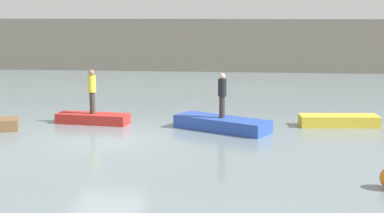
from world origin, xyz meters
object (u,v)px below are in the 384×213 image
(rowboat_red, at_px, (93,118))
(person_dark_shirt, at_px, (222,93))
(rowboat_blue, at_px, (222,124))
(rowboat_yellow, at_px, (339,121))
(person_yellow_shirt, at_px, (92,89))

(rowboat_red, distance_m, person_dark_shirt, 5.47)
(rowboat_blue, relative_size, rowboat_yellow, 1.21)
(rowboat_yellow, xyz_separation_m, person_yellow_shirt, (-9.84, -0.50, 1.18))
(rowboat_blue, height_order, person_yellow_shirt, person_yellow_shirt)
(person_yellow_shirt, height_order, person_dark_shirt, person_dark_shirt)
(person_yellow_shirt, bearing_deg, person_dark_shirt, -8.07)
(person_yellow_shirt, bearing_deg, rowboat_red, -90.00)
(rowboat_yellow, height_order, person_yellow_shirt, person_yellow_shirt)
(rowboat_yellow, bearing_deg, rowboat_blue, -170.04)
(rowboat_blue, bearing_deg, rowboat_red, -159.74)
(person_dark_shirt, bearing_deg, rowboat_red, 171.93)
(rowboat_red, bearing_deg, rowboat_blue, -1.34)
(person_yellow_shirt, relative_size, person_dark_shirt, 1.04)
(rowboat_blue, bearing_deg, person_yellow_shirt, -159.74)
(rowboat_yellow, bearing_deg, rowboat_red, 177.56)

